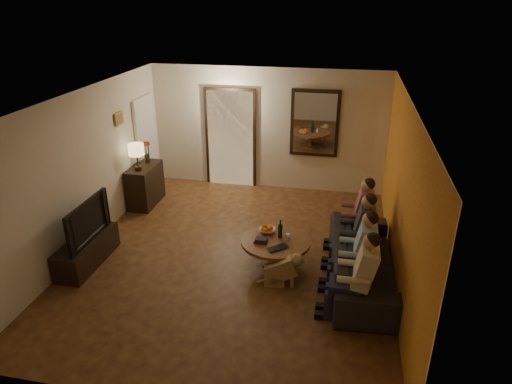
% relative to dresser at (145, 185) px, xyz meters
% --- Properties ---
extents(floor, '(5.00, 6.00, 0.01)m').
position_rel_dresser_xyz_m(floor, '(2.25, -1.62, -0.41)').
color(floor, '#401B11').
rests_on(floor, ground).
extents(ceiling, '(5.00, 6.00, 0.01)m').
position_rel_dresser_xyz_m(ceiling, '(2.25, -1.62, 2.19)').
color(ceiling, white).
rests_on(ceiling, back_wall).
extents(back_wall, '(5.00, 0.02, 2.60)m').
position_rel_dresser_xyz_m(back_wall, '(2.25, 1.38, 0.89)').
color(back_wall, beige).
rests_on(back_wall, floor).
extents(front_wall, '(5.00, 0.02, 2.60)m').
position_rel_dresser_xyz_m(front_wall, '(2.25, -4.62, 0.89)').
color(front_wall, beige).
rests_on(front_wall, floor).
extents(left_wall, '(0.02, 6.00, 2.60)m').
position_rel_dresser_xyz_m(left_wall, '(-0.25, -1.62, 0.89)').
color(left_wall, beige).
rests_on(left_wall, floor).
extents(right_wall, '(0.02, 6.00, 2.60)m').
position_rel_dresser_xyz_m(right_wall, '(4.75, -1.62, 0.89)').
color(right_wall, beige).
rests_on(right_wall, floor).
extents(orange_accent, '(0.01, 6.00, 2.60)m').
position_rel_dresser_xyz_m(orange_accent, '(4.74, -1.62, 0.89)').
color(orange_accent, '#C15621').
rests_on(orange_accent, right_wall).
extents(kitchen_doorway, '(1.00, 0.06, 2.10)m').
position_rel_dresser_xyz_m(kitchen_doorway, '(1.45, 1.36, 0.64)').
color(kitchen_doorway, '#FFE0A5').
rests_on(kitchen_doorway, floor).
extents(door_trim, '(1.12, 0.04, 2.22)m').
position_rel_dresser_xyz_m(door_trim, '(1.45, 1.35, 0.64)').
color(door_trim, black).
rests_on(door_trim, floor).
extents(fridge_glimpse, '(0.45, 0.03, 1.70)m').
position_rel_dresser_xyz_m(fridge_glimpse, '(1.70, 1.37, 0.49)').
color(fridge_glimpse, silver).
rests_on(fridge_glimpse, floor).
extents(mirror_frame, '(1.00, 0.05, 1.40)m').
position_rel_dresser_xyz_m(mirror_frame, '(3.25, 1.34, 1.09)').
color(mirror_frame, black).
rests_on(mirror_frame, back_wall).
extents(mirror_glass, '(0.86, 0.02, 1.26)m').
position_rel_dresser_xyz_m(mirror_glass, '(3.25, 1.31, 1.09)').
color(mirror_glass, white).
rests_on(mirror_glass, back_wall).
extents(white_door, '(0.06, 0.85, 2.04)m').
position_rel_dresser_xyz_m(white_door, '(-0.21, 0.68, 0.61)').
color(white_door, white).
rests_on(white_door, floor).
extents(framed_art, '(0.03, 0.28, 0.24)m').
position_rel_dresser_xyz_m(framed_art, '(-0.22, -0.32, 1.44)').
color(framed_art, '#B28C33').
rests_on(framed_art, left_wall).
extents(art_canvas, '(0.01, 0.22, 0.18)m').
position_rel_dresser_xyz_m(art_canvas, '(-0.21, -0.32, 1.44)').
color(art_canvas, brown).
rests_on(art_canvas, left_wall).
extents(dresser, '(0.45, 0.92, 0.81)m').
position_rel_dresser_xyz_m(dresser, '(0.00, 0.00, 0.00)').
color(dresser, black).
rests_on(dresser, floor).
extents(table_lamp, '(0.30, 0.30, 0.54)m').
position_rel_dresser_xyz_m(table_lamp, '(0.00, -0.22, 0.68)').
color(table_lamp, beige).
rests_on(table_lamp, dresser).
extents(flower_vase, '(0.14, 0.14, 0.44)m').
position_rel_dresser_xyz_m(flower_vase, '(0.00, 0.22, 0.63)').
color(flower_vase, red).
rests_on(flower_vase, dresser).
extents(tv_stand, '(0.45, 1.29, 0.43)m').
position_rel_dresser_xyz_m(tv_stand, '(0.00, -2.27, -0.19)').
color(tv_stand, black).
rests_on(tv_stand, floor).
extents(tv, '(1.14, 0.15, 0.66)m').
position_rel_dresser_xyz_m(tv, '(0.00, -2.27, 0.35)').
color(tv, black).
rests_on(tv, tv_stand).
extents(sofa, '(2.45, 1.10, 0.70)m').
position_rel_dresser_xyz_m(sofa, '(4.30, -1.90, -0.06)').
color(sofa, black).
rests_on(sofa, floor).
extents(person_a, '(0.60, 0.40, 1.20)m').
position_rel_dresser_xyz_m(person_a, '(4.20, -2.80, 0.19)').
color(person_a, tan).
rests_on(person_a, sofa).
extents(person_b, '(0.60, 0.40, 1.20)m').
position_rel_dresser_xyz_m(person_b, '(4.20, -2.20, 0.19)').
color(person_b, tan).
rests_on(person_b, sofa).
extents(person_c, '(0.60, 0.40, 1.20)m').
position_rel_dresser_xyz_m(person_c, '(4.20, -1.60, 0.19)').
color(person_c, tan).
rests_on(person_c, sofa).
extents(person_d, '(0.60, 0.40, 1.20)m').
position_rel_dresser_xyz_m(person_d, '(4.20, -1.00, 0.19)').
color(person_d, tan).
rests_on(person_d, sofa).
extents(dog, '(0.58, 0.30, 0.56)m').
position_rel_dresser_xyz_m(dog, '(3.12, -2.25, -0.13)').
color(dog, olive).
rests_on(dog, floor).
extents(coffee_table, '(1.12, 1.12, 0.45)m').
position_rel_dresser_xyz_m(coffee_table, '(2.95, -1.74, -0.18)').
color(coffee_table, brown).
rests_on(coffee_table, floor).
extents(bowl, '(0.26, 0.26, 0.06)m').
position_rel_dresser_xyz_m(bowl, '(2.77, -1.52, 0.07)').
color(bowl, white).
rests_on(bowl, coffee_table).
extents(oranges, '(0.20, 0.20, 0.08)m').
position_rel_dresser_xyz_m(oranges, '(2.77, -1.52, 0.14)').
color(oranges, orange).
rests_on(oranges, bowl).
extents(wine_bottle, '(0.07, 0.07, 0.31)m').
position_rel_dresser_xyz_m(wine_bottle, '(3.00, -1.64, 0.20)').
color(wine_bottle, black).
rests_on(wine_bottle, coffee_table).
extents(wine_glass, '(0.06, 0.06, 0.10)m').
position_rel_dresser_xyz_m(wine_glass, '(3.13, -1.69, 0.09)').
color(wine_glass, silver).
rests_on(wine_glass, coffee_table).
extents(book_stack, '(0.20, 0.15, 0.07)m').
position_rel_dresser_xyz_m(book_stack, '(2.73, -1.84, 0.08)').
color(book_stack, black).
rests_on(book_stack, coffee_table).
extents(laptop, '(0.39, 0.38, 0.03)m').
position_rel_dresser_xyz_m(laptop, '(3.05, -2.02, 0.06)').
color(laptop, black).
rests_on(laptop, coffee_table).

